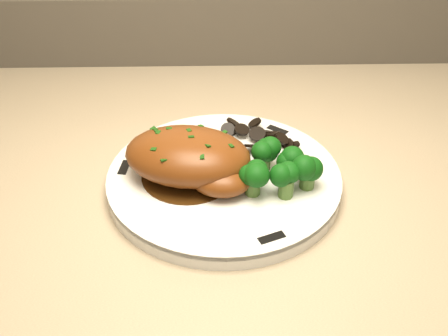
{
  "coord_description": "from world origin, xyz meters",
  "views": [
    {
      "loc": [
        -0.22,
        1.06,
        1.29
      ],
      "look_at": [
        -0.21,
        1.63,
        0.88
      ],
      "focal_mm": 45.0,
      "sensor_mm": 36.0,
      "label": 1
    }
  ],
  "objects": [
    {
      "name": "plate",
      "position": [
        -0.21,
        1.63,
        0.86
      ],
      "size": [
        0.3,
        0.3,
        0.02
      ],
      "primitive_type": "cylinder",
      "rotation": [
        0.0,
        0.0,
        0.03
      ],
      "color": "white",
      "rests_on": "counter"
    },
    {
      "name": "rim_accent_0",
      "position": [
        -0.13,
        1.73,
        0.87
      ],
      "size": [
        0.03,
        0.03,
        0.0
      ],
      "primitive_type": "cube",
      "rotation": [
        0.0,
        0.0,
        2.49
      ],
      "color": "black",
      "rests_on": "plate"
    },
    {
      "name": "rim_accent_2",
      "position": [
        -0.16,
        1.51,
        0.87
      ],
      "size": [
        0.03,
        0.02,
        0.0
      ],
      "primitive_type": "cube",
      "rotation": [
        0.0,
        0.0,
        6.68
      ],
      "color": "black",
      "rests_on": "plate"
    },
    {
      "name": "chicken_breast",
      "position": [
        -0.25,
        1.62,
        0.9
      ],
      "size": [
        0.17,
        0.13,
        0.06
      ],
      "rotation": [
        0.0,
        0.0,
        -0.2
      ],
      "color": "brown",
      "rests_on": "plate"
    },
    {
      "name": "gravy_pool",
      "position": [
        -0.25,
        1.62,
        0.87
      ],
      "size": [
        0.12,
        0.12,
        0.0
      ],
      "primitive_type": "cylinder",
      "color": "#3B200A",
      "rests_on": "plate"
    },
    {
      "name": "mushroom_pile",
      "position": [
        -0.16,
        1.7,
        0.87
      ],
      "size": [
        0.09,
        0.07,
        0.03
      ],
      "color": "black",
      "rests_on": "plate"
    },
    {
      "name": "rim_accent_1",
      "position": [
        -0.33,
        1.64,
        0.87
      ],
      "size": [
        0.01,
        0.03,
        0.0
      ],
      "primitive_type": "cube",
      "rotation": [
        0.0,
        0.0,
        4.58
      ],
      "color": "black",
      "rests_on": "plate"
    },
    {
      "name": "broccoli_florets",
      "position": [
        -0.15,
        1.61,
        0.89
      ],
      "size": [
        0.11,
        0.08,
        0.04
      ],
      "rotation": [
        0.0,
        0.0,
        0.08
      ],
      "color": "#507531",
      "rests_on": "plate"
    }
  ]
}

